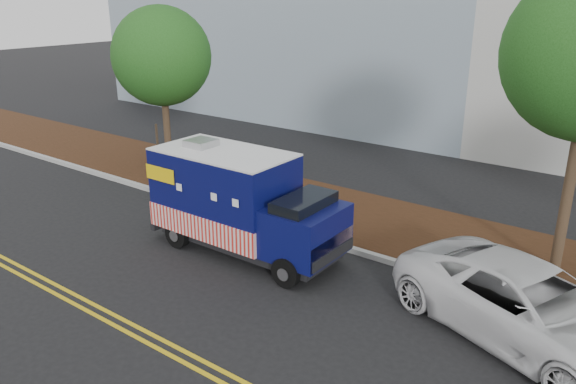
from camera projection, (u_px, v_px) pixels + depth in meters
The scene contains 9 objects.
ground at pixel (236, 242), 15.87m from camera, with size 120.00×120.00×0.00m, color black.
curb at pixel (267, 224), 16.90m from camera, with size 120.00×0.18×0.15m, color #9E9E99.
mulch_strip at pixel (307, 204), 18.49m from camera, with size 120.00×4.00×0.15m, color black.
centerline_near at pixel (103, 309), 12.51m from camera, with size 120.00×0.10×0.01m, color gold.
centerline_far at pixel (94, 314), 12.32m from camera, with size 120.00×0.10×0.01m, color gold.
tree_a at pixel (162, 56), 20.66m from camera, with size 3.66×3.66×6.27m.
sign_post at pixel (159, 157), 19.66m from camera, with size 0.06×0.06×2.40m, color #473828.
food_truck at pixel (238, 204), 15.01m from camera, with size 5.53×2.16×2.90m.
white_car at pixel (529, 305), 11.19m from camera, with size 2.60×5.64×1.57m, color silver.
Camera 1 is at (9.81, -10.72, 6.69)m, focal length 35.00 mm.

